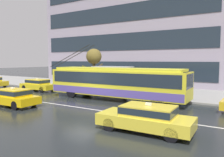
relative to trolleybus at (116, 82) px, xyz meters
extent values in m
plane|color=#202527|center=(-1.42, -2.92, -1.51)|extent=(160.00, 160.00, 0.00)
cube|color=gray|center=(-1.42, 6.60, -1.44)|extent=(80.00, 10.00, 0.14)
cube|color=silver|center=(-1.42, -4.12, -1.51)|extent=(72.00, 0.14, 0.01)
cube|color=yellow|center=(-0.02, 0.00, -0.04)|extent=(12.34, 2.70, 2.11)
cube|color=yellow|center=(-0.02, 0.00, 1.11)|extent=(11.60, 2.44, 0.20)
cube|color=#1E2833|center=(-0.02, 0.00, 0.38)|extent=(11.85, 2.72, 0.97)
cube|color=#5A4B9F|center=(-0.02, 0.00, -0.72)|extent=(12.22, 2.73, 0.59)
cube|color=#1E2833|center=(6.09, 0.08, 0.38)|extent=(0.15, 2.24, 1.06)
cube|color=black|center=(5.94, 0.08, 0.91)|extent=(0.19, 1.93, 0.28)
cylinder|color=black|center=(-4.94, 0.29, 2.23)|extent=(4.93, 0.12, 2.09)
cylinder|color=black|center=(-4.93, -0.41, 2.23)|extent=(4.93, 0.12, 2.09)
cylinder|color=black|center=(4.15, 1.17, -0.99)|extent=(1.04, 0.31, 1.04)
cylinder|color=black|center=(4.18, -1.07, -0.99)|extent=(1.04, 0.31, 1.04)
cylinder|color=black|center=(-3.97, 1.07, -0.99)|extent=(1.04, 0.31, 1.04)
cylinder|color=black|center=(-3.94, -1.17, -0.99)|extent=(1.04, 0.31, 1.04)
cube|color=yellow|center=(-10.15, 0.29, -1.01)|extent=(4.30, 1.80, 0.55)
cube|color=yellow|center=(-10.32, 0.29, -0.49)|extent=(2.33, 1.54, 0.48)
cube|color=#1E2833|center=(-10.32, 0.29, -0.47)|extent=(2.37, 1.55, 0.31)
cube|color=silver|center=(-10.32, 0.29, -0.18)|extent=(0.28, 0.16, 0.12)
cylinder|color=black|center=(-8.74, 1.08, -1.20)|extent=(0.62, 0.20, 0.62)
cylinder|color=black|center=(-8.73, -0.49, -1.20)|extent=(0.62, 0.20, 0.62)
cylinder|color=black|center=(-11.57, 1.06, -1.20)|extent=(0.62, 0.20, 0.62)
cylinder|color=black|center=(-11.56, -0.51, -1.20)|extent=(0.62, 0.20, 0.62)
cylinder|color=black|center=(-16.64, 0.36, -1.20)|extent=(0.63, 0.22, 0.62)
cube|color=yellow|center=(-5.21, -6.30, -1.01)|extent=(4.43, 1.94, 0.55)
cube|color=#E6B70C|center=(-5.04, -6.30, -0.49)|extent=(2.41, 1.62, 0.48)
cube|color=#1E2833|center=(-5.04, -6.30, -0.47)|extent=(2.45, 1.64, 0.31)
cube|color=silver|center=(-5.04, -6.30, -0.18)|extent=(0.29, 0.17, 0.12)
cylinder|color=black|center=(-6.68, -5.56, -1.20)|extent=(0.63, 0.22, 0.62)
cylinder|color=black|center=(-3.75, -7.04, -1.20)|extent=(0.63, 0.22, 0.62)
cylinder|color=black|center=(-3.80, -5.46, -1.20)|extent=(0.63, 0.22, 0.62)
cube|color=yellow|center=(5.56, -6.56, -1.01)|extent=(4.55, 1.95, 0.55)
cube|color=yellow|center=(5.74, -6.55, -0.49)|extent=(2.48, 1.63, 0.48)
cube|color=#1E2833|center=(5.74, -6.55, -0.47)|extent=(2.52, 1.65, 0.31)
cube|color=silver|center=(5.74, -6.55, -0.18)|extent=(0.29, 0.17, 0.12)
cylinder|color=black|center=(4.11, -7.41, -1.20)|extent=(0.63, 0.22, 0.62)
cylinder|color=black|center=(4.05, -5.81, -1.20)|extent=(0.63, 0.22, 0.62)
cylinder|color=black|center=(7.07, -7.31, -1.20)|extent=(0.63, 0.22, 0.62)
cylinder|color=black|center=(7.02, -5.71, -1.20)|extent=(0.63, 0.22, 0.62)
cylinder|color=gray|center=(-0.29, 2.44, -0.11)|extent=(0.08, 0.08, 2.53)
cylinder|color=gray|center=(-4.22, 2.44, -0.11)|extent=(0.08, 0.08, 2.53)
cylinder|color=gray|center=(-0.29, 3.71, -0.11)|extent=(0.08, 0.08, 2.53)
cylinder|color=gray|center=(-4.22, 3.71, -0.11)|extent=(0.08, 0.08, 2.53)
cube|color=#99ADB2|center=(-2.26, 3.71, -0.06)|extent=(3.73, 0.04, 2.03)
cube|color=#B2B2B7|center=(-2.26, 3.08, 1.20)|extent=(4.23, 1.57, 0.08)
cube|color=brown|center=(-2.26, 3.39, -0.92)|extent=(2.75, 0.36, 0.08)
cylinder|color=#5B5249|center=(-4.47, 3.01, -0.94)|extent=(0.14, 0.14, 0.88)
cylinder|color=#5B5249|center=(-4.39, 2.87, -0.94)|extent=(0.14, 0.14, 0.88)
cylinder|color=#463336|center=(-4.43, 2.94, -0.21)|extent=(0.49, 0.49, 0.57)
sphere|color=#D5868B|center=(-4.43, 2.94, 0.18)|extent=(0.22, 0.22, 0.22)
cone|color=gold|center=(-4.37, 2.84, 0.47)|extent=(1.52, 1.52, 0.30)
cylinder|color=#333333|center=(-4.37, 2.84, -0.05)|extent=(0.02, 0.02, 0.74)
cylinder|color=#272C51|center=(-0.37, 2.22, -0.98)|extent=(0.14, 0.14, 0.79)
cylinder|color=#272C51|center=(-0.22, 2.26, -0.98)|extent=(0.14, 0.14, 0.79)
cylinder|color=navy|center=(-0.29, 2.24, -0.31)|extent=(0.44, 0.44, 0.55)
sphere|color=tan|center=(-0.29, 2.24, 0.08)|extent=(0.24, 0.24, 0.24)
cone|color=red|center=(-0.18, 2.27, 0.38)|extent=(1.40, 1.40, 0.27)
cylinder|color=#333333|center=(-0.18, 2.27, -0.13)|extent=(0.02, 0.02, 0.75)
cylinder|color=brown|center=(-5.73, 4.64, 0.17)|extent=(0.35, 0.35, 3.08)
cylinder|color=brown|center=(-6.18, 4.12, 0.89)|extent=(1.07, 1.19, 0.80)
cylinder|color=brown|center=(-5.30, 4.90, 1.12)|extent=(1.02, 0.70, 0.76)
cylinder|color=#4F4522|center=(-5.72, 4.20, 0.68)|extent=(0.20, 0.97, 0.74)
sphere|color=brown|center=(-5.73, 4.64, 2.30)|extent=(1.80, 1.80, 1.80)
cube|color=#968C9E|center=(-5.76, 17.86, 7.91)|extent=(26.99, 15.71, 18.84)
cube|color=#1E2833|center=(-5.76, 9.98, 0.56)|extent=(25.37, 0.06, 2.26)
cube|color=#1E2833|center=(-5.76, 9.98, 4.33)|extent=(25.37, 0.06, 2.26)
cube|color=#1E2833|center=(-5.76, 9.98, 8.10)|extent=(25.37, 0.06, 2.26)
camera|label=1|loc=(9.71, -16.18, 1.87)|focal=35.61mm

